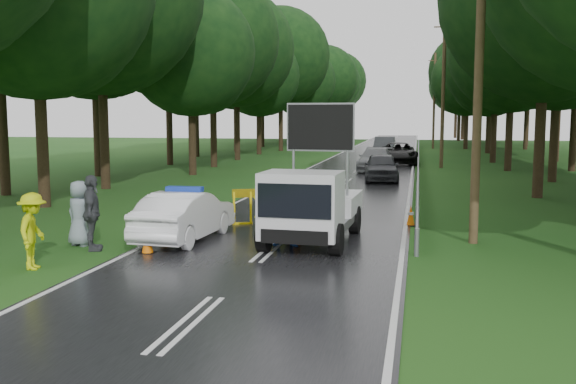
% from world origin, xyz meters
% --- Properties ---
extents(ground, '(160.00, 160.00, 0.00)m').
position_xyz_m(ground, '(0.00, 0.00, 0.00)').
color(ground, '#164213').
rests_on(ground, ground).
extents(road, '(7.00, 140.00, 0.02)m').
position_xyz_m(road, '(0.00, 30.00, 0.01)').
color(road, black).
rests_on(road, ground).
extents(guardrail, '(0.12, 60.06, 0.70)m').
position_xyz_m(guardrail, '(3.70, 29.67, 0.55)').
color(guardrail, gray).
rests_on(guardrail, ground).
extents(utility_pole_near, '(1.40, 0.24, 10.00)m').
position_xyz_m(utility_pole_near, '(5.20, 2.00, 5.06)').
color(utility_pole_near, '#473721').
rests_on(utility_pole_near, ground).
extents(utility_pole_mid, '(1.40, 0.24, 10.00)m').
position_xyz_m(utility_pole_mid, '(5.20, 28.00, 5.06)').
color(utility_pole_mid, '#473721').
rests_on(utility_pole_mid, ground).
extents(utility_pole_far, '(1.40, 0.24, 10.00)m').
position_xyz_m(utility_pole_far, '(5.20, 54.00, 5.06)').
color(utility_pole_far, '#473721').
rests_on(utility_pole_far, ground).
extents(police_sedan, '(1.71, 4.21, 1.50)m').
position_xyz_m(police_sedan, '(-2.59, 0.79, 0.68)').
color(police_sedan, white).
rests_on(police_sedan, ground).
extents(work_truck, '(2.31, 4.80, 3.75)m').
position_xyz_m(work_truck, '(0.90, 1.03, 1.02)').
color(work_truck, gray).
rests_on(work_truck, ground).
extents(barrier, '(2.57, 1.15, 1.15)m').
position_xyz_m(barrier, '(-0.75, 4.00, 0.87)').
color(barrier, yellow).
rests_on(barrier, ground).
extents(officer, '(0.73, 0.69, 1.68)m').
position_xyz_m(officer, '(-0.65, 2.00, 0.84)').
color(officer, '#EAFF0D').
rests_on(officer, ground).
extents(civilian, '(1.00, 0.84, 1.82)m').
position_xyz_m(civilian, '(0.40, 0.50, 0.91)').
color(civilian, '#1948A8').
rests_on(civilian, ground).
extents(bystander_left, '(0.92, 1.25, 1.74)m').
position_xyz_m(bystander_left, '(-4.75, -3.04, 0.87)').
color(bystander_left, '#BFD00B').
rests_on(bystander_left, ground).
extents(bystander_mid, '(0.90, 1.24, 1.95)m').
position_xyz_m(bystander_mid, '(-4.44, -0.95, 0.97)').
color(bystander_mid, '#3F4147').
rests_on(bystander_mid, ground).
extents(bystander_right, '(0.99, 0.80, 1.74)m').
position_xyz_m(bystander_right, '(-5.08, -0.43, 0.87)').
color(bystander_right, gray).
rests_on(bystander_right, ground).
extents(queue_car_first, '(2.12, 4.47, 1.48)m').
position_xyz_m(queue_car_first, '(1.77, 18.47, 0.74)').
color(queue_car_first, '#3E4045').
rests_on(queue_car_first, ground).
extents(queue_car_second, '(2.20, 5.06, 1.45)m').
position_xyz_m(queue_car_second, '(1.10, 24.47, 0.72)').
color(queue_car_second, gray).
rests_on(queue_car_second, ground).
extents(queue_car_third, '(2.96, 5.72, 1.54)m').
position_xyz_m(queue_car_third, '(2.28, 30.81, 0.77)').
color(queue_car_third, black).
rests_on(queue_car_third, ground).
extents(queue_car_fourth, '(1.77, 4.97, 1.63)m').
position_xyz_m(queue_car_fourth, '(0.80, 40.73, 0.82)').
color(queue_car_fourth, '#474B4F').
rests_on(queue_car_fourth, ground).
extents(cone_near_left, '(0.35, 0.35, 0.74)m').
position_xyz_m(cone_near_left, '(-2.92, -1.00, 0.36)').
color(cone_near_left, black).
rests_on(cone_near_left, ground).
extents(cone_center, '(0.36, 0.36, 0.76)m').
position_xyz_m(cone_center, '(0.29, 1.96, 0.37)').
color(cone_center, black).
rests_on(cone_center, ground).
extents(cone_far, '(0.34, 0.34, 0.73)m').
position_xyz_m(cone_far, '(0.26, 2.50, 0.35)').
color(cone_far, black).
rests_on(cone_far, ground).
extents(cone_left_mid, '(0.36, 0.36, 0.77)m').
position_xyz_m(cone_left_mid, '(-3.40, 1.21, 0.37)').
color(cone_left_mid, black).
rests_on(cone_left_mid, ground).
extents(cone_right, '(0.31, 0.31, 0.66)m').
position_xyz_m(cone_right, '(3.50, 4.50, 0.32)').
color(cone_right, black).
rests_on(cone_right, ground).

